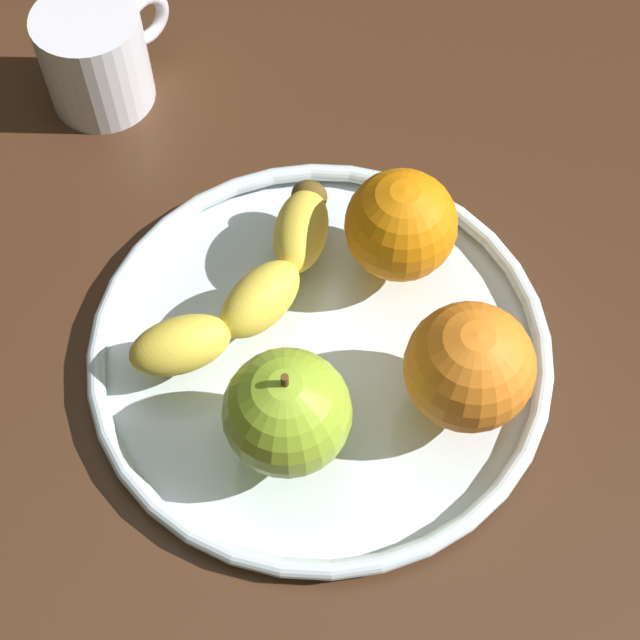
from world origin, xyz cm
name	(u,v)px	position (x,y,z in cm)	size (l,w,h in cm)	color
ground_plane	(320,370)	(0.00, 0.00, -2.00)	(136.79, 136.79, 4.00)	#412616
fruit_bowl	(320,350)	(0.00, 0.00, 0.92)	(30.05, 30.05, 1.80)	silver
banana	(252,285)	(-0.56, 5.44, 3.58)	(19.04, 6.83, 3.57)	yellow
apple	(287,413)	(-6.11, -3.05, 5.56)	(7.52, 7.52, 8.32)	#94B72D
orange_center	(469,367)	(3.17, -8.96, 5.70)	(7.79, 7.79, 7.79)	orange
orange_front_left	(401,225)	(8.41, 0.65, 5.46)	(7.33, 7.33, 7.33)	orange
ambient_mug	(97,57)	(5.81, 27.80, 3.92)	(11.32, 7.90, 7.82)	silver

